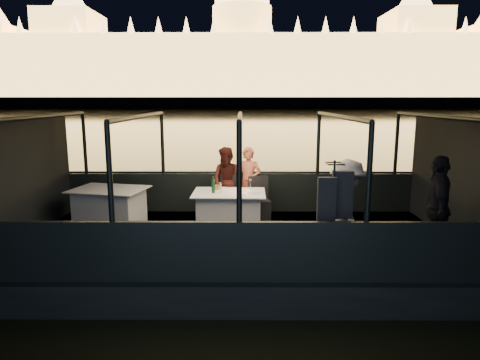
{
  "coord_description": "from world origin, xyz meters",
  "views": [
    {
      "loc": [
        0.04,
        -7.83,
        3.1
      ],
      "look_at": [
        0.0,
        0.4,
        1.55
      ],
      "focal_mm": 32.0,
      "sensor_mm": 36.0,
      "label": 1
    }
  ],
  "objects_px": {
    "chair_port_left": "(230,197)",
    "person_woman_coral": "(248,183)",
    "passenger_stripe": "(347,208)",
    "dining_table_central": "(229,211)",
    "chair_port_right": "(259,201)",
    "dining_table_aft": "(110,207)",
    "person_man_maroon": "(227,183)",
    "passenger_dark": "(437,209)",
    "coat_stand": "(333,215)",
    "wine_bottle": "(213,185)"
  },
  "relations": [
    {
      "from": "chair_port_left",
      "to": "person_woman_coral",
      "type": "height_order",
      "value": "person_woman_coral"
    },
    {
      "from": "passenger_stripe",
      "to": "dining_table_central",
      "type": "bearing_deg",
      "value": 51.65
    },
    {
      "from": "chair_port_left",
      "to": "chair_port_right",
      "type": "height_order",
      "value": "chair_port_right"
    },
    {
      "from": "dining_table_aft",
      "to": "passenger_stripe",
      "type": "xyz_separation_m",
      "value": [
        4.5,
        -1.88,
        0.47
      ]
    },
    {
      "from": "person_man_maroon",
      "to": "chair_port_right",
      "type": "bearing_deg",
      "value": -11.07
    },
    {
      "from": "dining_table_central",
      "to": "person_man_maroon",
      "type": "bearing_deg",
      "value": 93.67
    },
    {
      "from": "passenger_stripe",
      "to": "passenger_dark",
      "type": "relative_size",
      "value": 0.95
    },
    {
      "from": "chair_port_left",
      "to": "coat_stand",
      "type": "height_order",
      "value": "coat_stand"
    },
    {
      "from": "coat_stand",
      "to": "passenger_stripe",
      "type": "bearing_deg",
      "value": 58.46
    },
    {
      "from": "person_man_maroon",
      "to": "passenger_stripe",
      "type": "bearing_deg",
      "value": -28.37
    },
    {
      "from": "chair_port_right",
      "to": "chair_port_left",
      "type": "bearing_deg",
      "value": 139.12
    },
    {
      "from": "dining_table_aft",
      "to": "person_man_maroon",
      "type": "distance_m",
      "value": 2.59
    },
    {
      "from": "dining_table_central",
      "to": "chair_port_right",
      "type": "distance_m",
      "value": 0.85
    },
    {
      "from": "dining_table_central",
      "to": "person_man_maroon",
      "type": "relative_size",
      "value": 0.93
    },
    {
      "from": "person_man_maroon",
      "to": "person_woman_coral",
      "type": "bearing_deg",
      "value": 16.58
    },
    {
      "from": "dining_table_central",
      "to": "coat_stand",
      "type": "distance_m",
      "value": 2.78
    },
    {
      "from": "chair_port_right",
      "to": "passenger_dark",
      "type": "relative_size",
      "value": 0.55
    },
    {
      "from": "passenger_stripe",
      "to": "wine_bottle",
      "type": "xyz_separation_m",
      "value": [
        -2.3,
        1.55,
        0.06
      ]
    },
    {
      "from": "coat_stand",
      "to": "passenger_dark",
      "type": "bearing_deg",
      "value": 16.95
    },
    {
      "from": "person_man_maroon",
      "to": "passenger_stripe",
      "type": "relative_size",
      "value": 0.94
    },
    {
      "from": "chair_port_left",
      "to": "chair_port_right",
      "type": "relative_size",
      "value": 0.98
    },
    {
      "from": "chair_port_right",
      "to": "dining_table_central",
      "type": "bearing_deg",
      "value": -150.07
    },
    {
      "from": "coat_stand",
      "to": "person_woman_coral",
      "type": "bearing_deg",
      "value": 110.82
    },
    {
      "from": "coat_stand",
      "to": "person_man_maroon",
      "type": "height_order",
      "value": "coat_stand"
    },
    {
      "from": "dining_table_aft",
      "to": "wine_bottle",
      "type": "relative_size",
      "value": 4.49
    },
    {
      "from": "person_woman_coral",
      "to": "dining_table_aft",
      "type": "bearing_deg",
      "value": -151.08
    },
    {
      "from": "chair_port_right",
      "to": "person_woman_coral",
      "type": "xyz_separation_m",
      "value": [
        -0.21,
        0.42,
        0.3
      ]
    },
    {
      "from": "chair_port_left",
      "to": "passenger_stripe",
      "type": "xyz_separation_m",
      "value": [
        2.0,
        -2.51,
        0.4
      ]
    },
    {
      "from": "dining_table_central",
      "to": "coat_stand",
      "type": "height_order",
      "value": "coat_stand"
    },
    {
      "from": "chair_port_left",
      "to": "person_woman_coral",
      "type": "bearing_deg",
      "value": 12.88
    },
    {
      "from": "dining_table_central",
      "to": "passenger_dark",
      "type": "relative_size",
      "value": 0.83
    },
    {
      "from": "person_woman_coral",
      "to": "person_man_maroon",
      "type": "distance_m",
      "value": 0.48
    },
    {
      "from": "dining_table_aft",
      "to": "chair_port_right",
      "type": "distance_m",
      "value": 3.14
    },
    {
      "from": "dining_table_central",
      "to": "wine_bottle",
      "type": "relative_size",
      "value": 4.42
    },
    {
      "from": "passenger_dark",
      "to": "coat_stand",
      "type": "bearing_deg",
      "value": -55.03
    },
    {
      "from": "dining_table_central",
      "to": "coat_stand",
      "type": "bearing_deg",
      "value": -53.53
    },
    {
      "from": "wine_bottle",
      "to": "dining_table_central",
      "type": "bearing_deg",
      "value": 8.77
    },
    {
      "from": "dining_table_aft",
      "to": "person_woman_coral",
      "type": "xyz_separation_m",
      "value": [
        2.92,
        0.72,
        0.36
      ]
    },
    {
      "from": "person_man_maroon",
      "to": "chair_port_left",
      "type": "bearing_deg",
      "value": -46.23
    },
    {
      "from": "chair_port_left",
      "to": "passenger_stripe",
      "type": "distance_m",
      "value": 3.23
    },
    {
      "from": "passenger_dark",
      "to": "wine_bottle",
      "type": "relative_size",
      "value": 5.3
    },
    {
      "from": "chair_port_left",
      "to": "person_man_maroon",
      "type": "height_order",
      "value": "person_man_maroon"
    },
    {
      "from": "chair_port_left",
      "to": "coat_stand",
      "type": "relative_size",
      "value": 0.54
    },
    {
      "from": "passenger_stripe",
      "to": "wine_bottle",
      "type": "bearing_deg",
      "value": 56.48
    },
    {
      "from": "dining_table_central",
      "to": "person_man_maroon",
      "type": "height_order",
      "value": "person_man_maroon"
    },
    {
      "from": "person_man_maroon",
      "to": "wine_bottle",
      "type": "height_order",
      "value": "person_man_maroon"
    },
    {
      "from": "person_man_maroon",
      "to": "passenger_dark",
      "type": "relative_size",
      "value": 0.9
    },
    {
      "from": "dining_table_aft",
      "to": "person_woman_coral",
      "type": "distance_m",
      "value": 3.03
    },
    {
      "from": "passenger_dark",
      "to": "passenger_stripe",
      "type": "bearing_deg",
      "value": -73.79
    },
    {
      "from": "chair_port_right",
      "to": "passenger_dark",
      "type": "xyz_separation_m",
      "value": [
        2.82,
        -2.22,
        0.4
      ]
    }
  ]
}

